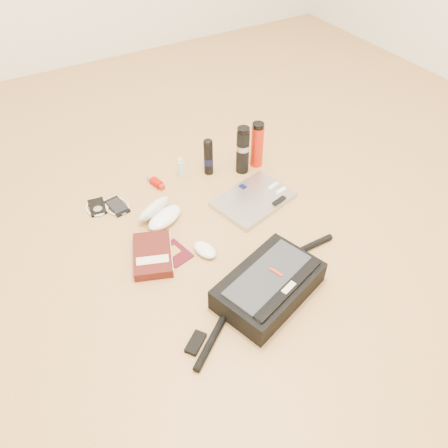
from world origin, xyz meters
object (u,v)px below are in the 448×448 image
Objects in this scene: thermos_red at (257,145)px; laptop at (254,199)px; book at (153,255)px; thermos_black at (243,150)px; messenger_bag at (269,286)px.

laptop is at bearing -125.38° from thermos_red.
book is 1.10× the size of thermos_black.
book is at bearing -155.36° from thermos_red.
book reaches higher than laptop.
book is at bearing 109.96° from messenger_bag.
thermos_black reaches higher than book.
thermos_black is at bearing 48.18° from book.
thermos_black reaches higher than messenger_bag.
laptop is 1.46× the size of book.
thermos_black reaches higher than thermos_red.
laptop is (0.24, 0.46, -0.04)m from messenger_bag.
thermos_black is at bearing -174.01° from thermos_red.
thermos_red is (0.17, 0.23, 0.10)m from laptop.
thermos_black is at bearing 47.30° from messenger_bag.
laptop is at bearing 30.53° from book.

